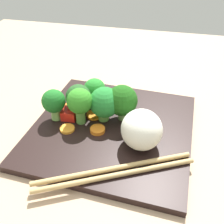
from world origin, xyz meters
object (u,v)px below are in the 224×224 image
at_px(chopstick_pair, 115,172).
at_px(rice_mound, 142,129).
at_px(carrot_slice_3, 67,107).
at_px(broccoli_floret_2, 54,102).
at_px(square_plate, 112,129).

bearing_deg(chopstick_pair, rice_mound, 41.72).
bearing_deg(chopstick_pair, carrot_slice_3, 105.51).
bearing_deg(rice_mound, chopstick_pair, 158.37).
bearing_deg(broccoli_floret_2, rice_mound, -101.71).
xyz_separation_m(square_plate, carrot_slice_3, (0.04, 0.10, 0.01)).
height_order(rice_mound, broccoli_floret_2, rice_mound).
xyz_separation_m(rice_mound, chopstick_pair, (-0.07, 0.03, -0.03)).
height_order(square_plate, broccoli_floret_2, broccoli_floret_2).
distance_m(square_plate, broccoli_floret_2, 0.11).
relative_size(rice_mound, broccoli_floret_2, 1.15).
bearing_deg(broccoli_floret_2, square_plate, -89.50).
height_order(broccoli_floret_2, chopstick_pair, broccoli_floret_2).
distance_m(broccoli_floret_2, chopstick_pair, 0.17).
relative_size(broccoli_floret_2, carrot_slice_3, 2.75).
height_order(square_plate, chopstick_pair, chopstick_pair).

